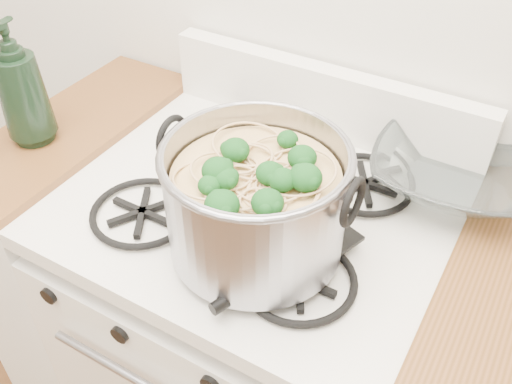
% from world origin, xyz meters
% --- Properties ---
extents(gas_range, '(0.76, 0.66, 0.92)m').
position_xyz_m(gas_range, '(0.00, 1.26, 0.44)').
color(gas_range, white).
rests_on(gas_range, ground).
extents(counter_left, '(0.25, 0.65, 0.92)m').
position_xyz_m(counter_left, '(-0.51, 1.26, 0.46)').
color(counter_left, silver).
rests_on(counter_left, ground).
extents(stock_pot, '(0.35, 0.32, 0.21)m').
position_xyz_m(stock_pot, '(0.07, 1.14, 1.02)').
color(stock_pot, '#95959D').
rests_on(stock_pot, gas_range).
extents(spatula, '(0.38, 0.39, 0.02)m').
position_xyz_m(spatula, '(0.17, 1.21, 0.94)').
color(spatula, black).
rests_on(spatula, gas_range).
extents(glass_bowl, '(0.13, 0.13, 0.03)m').
position_xyz_m(glass_bowl, '(0.32, 1.48, 0.94)').
color(glass_bowl, white).
rests_on(glass_bowl, gas_range).
extents(bottle, '(0.11, 0.11, 0.28)m').
position_xyz_m(bottle, '(-0.53, 1.18, 1.06)').
color(bottle, black).
rests_on(bottle, counter_left).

